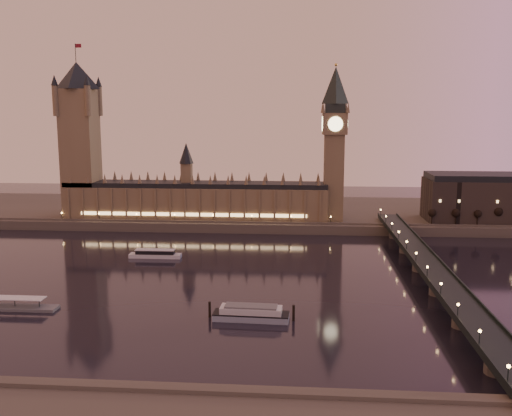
{
  "coord_description": "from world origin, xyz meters",
  "views": [
    {
      "loc": [
        31.75,
        -262.73,
        78.47
      ],
      "look_at": [
        8.43,
        35.0,
        28.23
      ],
      "focal_mm": 40.0,
      "sensor_mm": 36.0,
      "label": 1
    }
  ],
  "objects": [
    {
      "name": "far_embankment",
      "position": [
        30.0,
        165.0,
        3.0
      ],
      "size": [
        560.0,
        130.0,
        6.0
      ],
      "primitive_type": "cube",
      "color": "#423D35",
      "rests_on": "ground"
    },
    {
      "name": "moored_barge",
      "position": [
        13.61,
        -55.41,
        2.59
      ],
      "size": [
        33.48,
        9.31,
        6.14
      ],
      "rotation": [
        0.0,
        0.0,
        -0.04
      ],
      "color": "#808FA3",
      "rests_on": "ground"
    },
    {
      "name": "bare_tree_1",
      "position": [
        131.16,
        109.0,
        14.46
      ],
      "size": [
        5.58,
        5.58,
        11.35
      ],
      "color": "black",
      "rests_on": "ground"
    },
    {
      "name": "pontoon_pier",
      "position": [
        -86.83,
        -50.81,
        1.23
      ],
      "size": [
        42.79,
        7.13,
        11.41
      ],
      "color": "#595B5E",
      "rests_on": "ground"
    },
    {
      "name": "big_ben",
      "position": [
        53.99,
        120.99,
        63.95
      ],
      "size": [
        17.68,
        17.68,
        104.0
      ],
      "color": "brown",
      "rests_on": "ground"
    },
    {
      "name": "bare_tree_2",
      "position": [
        145.69,
        109.0,
        14.46
      ],
      "size": [
        5.58,
        5.58,
        11.35
      ],
      "color": "black",
      "rests_on": "ground"
    },
    {
      "name": "bare_tree_0",
      "position": [
        116.62,
        109.0,
        14.46
      ],
      "size": [
        5.58,
        5.58,
        11.35
      ],
      "color": "black",
      "rests_on": "ground"
    },
    {
      "name": "ground",
      "position": [
        0.0,
        0.0,
        0.0
      ],
      "size": [
        700.0,
        700.0,
        0.0
      ],
      "primitive_type": "plane",
      "color": "black",
      "rests_on": "ground"
    },
    {
      "name": "cruise_boat_a",
      "position": [
        -46.87,
        34.93,
        2.0
      ],
      "size": [
        28.38,
        6.41,
        4.53
      ],
      "rotation": [
        0.0,
        0.0,
        0.01
      ],
      "color": "silver",
      "rests_on": "ground"
    },
    {
      "name": "palace_of_westminster",
      "position": [
        -40.12,
        120.99,
        21.71
      ],
      "size": [
        180.0,
        26.62,
        52.0
      ],
      "color": "brown",
      "rests_on": "ground"
    },
    {
      "name": "bare_tree_3",
      "position": [
        160.22,
        109.0,
        14.46
      ],
      "size": [
        5.58,
        5.58,
        11.35
      ],
      "color": "black",
      "rests_on": "ground"
    },
    {
      "name": "victoria_tower",
      "position": [
        -120.0,
        121.0,
        65.79
      ],
      "size": [
        31.68,
        31.68,
        118.0
      ],
      "color": "brown",
      "rests_on": "ground"
    },
    {
      "name": "westminster_bridge",
      "position": [
        91.61,
        0.0,
        5.52
      ],
      "size": [
        13.2,
        260.0,
        15.3
      ],
      "color": "black",
      "rests_on": "ground"
    }
  ]
}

